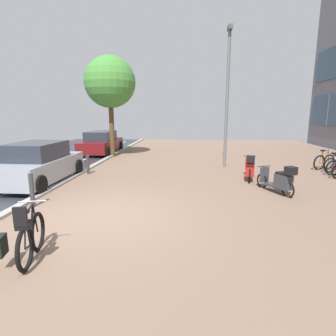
{
  "coord_description": "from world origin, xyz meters",
  "views": [
    {
      "loc": [
        2.22,
        -6.36,
        2.53
      ],
      "look_at": [
        1.7,
        0.06,
        1.23
      ],
      "focal_mm": 29.39,
      "sensor_mm": 36.0,
      "label": 1
    }
  ],
  "objects": [
    {
      "name": "scooter_near",
      "position": [
        4.5,
        4.09,
        0.47
      ],
      "size": [
        0.66,
        1.84,
        1.04
      ],
      "color": "black",
      "rests_on": "ground"
    },
    {
      "name": "scooter_mid",
      "position": [
        5.05,
        2.32,
        0.44
      ],
      "size": [
        0.93,
        1.58,
        0.98
      ],
      "color": "black",
      "rests_on": "ground"
    },
    {
      "name": "bicycle_foreground",
      "position": [
        -0.55,
        -2.14,
        0.4
      ],
      "size": [
        0.58,
        1.41,
        1.11
      ],
      "color": "black",
      "rests_on": "ground"
    },
    {
      "name": "parked_car_near",
      "position": [
        -3.31,
        3.09,
        0.69
      ],
      "size": [
        1.92,
        4.0,
        1.48
      ],
      "color": "#A0A3AE",
      "rests_on": "ground"
    },
    {
      "name": "street_tree",
      "position": [
        -2.33,
        9.4,
        4.21
      ],
      "size": [
        2.87,
        2.87,
        5.67
      ],
      "color": "brown",
      "rests_on": "ground"
    },
    {
      "name": "bicycle_rack_08",
      "position": [
        8.33,
        6.5,
        0.34
      ],
      "size": [
        1.2,
        0.64,
        0.97
      ],
      "color": "black",
      "rests_on": "ground"
    },
    {
      "name": "parked_car_far",
      "position": [
        -3.41,
        10.66,
        0.66
      ],
      "size": [
        1.84,
        4.24,
        1.4
      ],
      "color": "maroon",
      "rests_on": "ground"
    },
    {
      "name": "ground",
      "position": [
        1.43,
        0.0,
        -0.02
      ],
      "size": [
        21.0,
        40.0,
        0.13
      ],
      "color": "#292E36"
    },
    {
      "name": "bollard_near",
      "position": [
        -2.05,
        0.51,
        0.47
      ],
      "size": [
        0.12,
        0.12,
        0.93
      ],
      "color": "#38383D",
      "rests_on": "ground"
    },
    {
      "name": "bicycle_rack_07",
      "position": [
        8.53,
        5.89,
        0.33
      ],
      "size": [
        1.21,
        0.52,
        0.93
      ],
      "color": "black",
      "rests_on": "ground"
    },
    {
      "name": "lamp_post",
      "position": [
        3.86,
        6.63,
        3.44
      ],
      "size": [
        0.2,
        0.52,
        6.23
      ],
      "color": "slate",
      "rests_on": "ground"
    },
    {
      "name": "bollard_far",
      "position": [
        -2.05,
        4.68,
        0.39
      ],
      "size": [
        0.12,
        0.12,
        0.79
      ],
      "color": "#38383D",
      "rests_on": "ground"
    }
  ]
}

